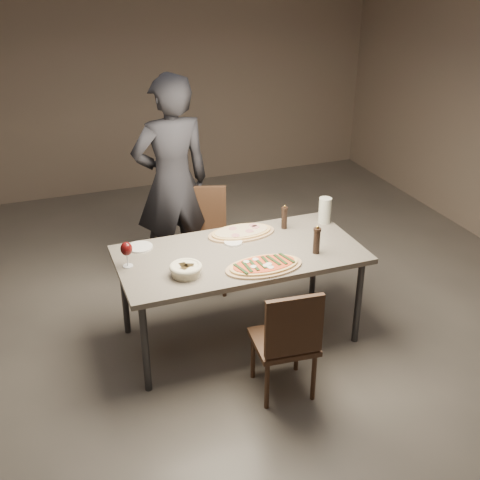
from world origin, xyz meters
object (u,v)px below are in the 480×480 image
object	(u,v)px
ham_pizza	(241,232)
carafe	(325,210)
chair_far	(204,232)
zucchini_pizza	(264,266)
dining_table	(240,259)
chair_near	(288,338)
pepper_mill_left	(284,217)
bread_basket	(186,269)
diner	(172,183)

from	to	relation	value
ham_pizza	carafe	distance (m)	0.72
chair_far	carafe	bearing A→B (deg)	159.78
ham_pizza	chair_far	bearing A→B (deg)	103.99
zucchini_pizza	carafe	bearing A→B (deg)	59.23
dining_table	zucchini_pizza	world-z (taller)	zucchini_pizza
carafe	zucchini_pizza	bearing A→B (deg)	-144.69
chair_near	pepper_mill_left	bearing A→B (deg)	72.88
bread_basket	diner	xyz separation A→B (m)	(0.24, 1.26, 0.14)
carafe	chair_far	bearing A→B (deg)	141.64
dining_table	pepper_mill_left	bearing A→B (deg)	29.09
dining_table	chair_far	bearing A→B (deg)	90.00
chair_near	chair_far	distance (m)	1.67
diner	chair_far	bearing A→B (deg)	140.69
chair_far	chair_near	bearing A→B (deg)	109.88
zucchini_pizza	pepper_mill_left	world-z (taller)	pepper_mill_left
zucchini_pizza	ham_pizza	xyz separation A→B (m)	(0.04, 0.56, -0.00)
zucchini_pizza	ham_pizza	size ratio (longest dim) A/B	1.05
pepper_mill_left	carafe	world-z (taller)	carafe
carafe	bread_basket	bearing A→B (deg)	-161.04
chair_far	diner	world-z (taller)	diner
zucchini_pizza	ham_pizza	distance (m)	0.56
zucchini_pizza	chair_far	bearing A→B (deg)	117.46
bread_basket	chair_far	xyz separation A→B (m)	(0.47, 1.10, -0.30)
zucchini_pizza	chair_far	xyz separation A→B (m)	(-0.07, 1.19, -0.27)
carafe	pepper_mill_left	bearing A→B (deg)	178.58
chair_near	diner	world-z (taller)	diner
dining_table	bread_basket	bearing A→B (deg)	-157.85
chair_far	diner	size ratio (longest dim) A/B	0.47
dining_table	chair_near	world-z (taller)	chair_near
diner	chair_near	bearing A→B (deg)	93.66
dining_table	chair_far	xyz separation A→B (m)	(0.00, 0.91, -0.19)
bread_basket	ham_pizza	bearing A→B (deg)	38.82
bread_basket	carafe	world-z (taller)	carafe
zucchini_pizza	bread_basket	world-z (taller)	bread_basket
ham_pizza	carafe	size ratio (longest dim) A/B	2.55
zucchini_pizza	chair_far	distance (m)	1.22
carafe	diner	bearing A→B (deg)	142.44
pepper_mill_left	carafe	xyz separation A→B (m)	(0.35, -0.01, 0.01)
pepper_mill_left	carafe	distance (m)	0.36
ham_pizza	pepper_mill_left	world-z (taller)	pepper_mill_left
dining_table	zucchini_pizza	xyz separation A→B (m)	(0.07, -0.28, 0.07)
ham_pizza	bread_basket	xyz separation A→B (m)	(-0.58, -0.47, 0.03)
zucchini_pizza	chair_near	xyz separation A→B (m)	(-0.02, -0.48, -0.29)
ham_pizza	zucchini_pizza	bearing A→B (deg)	-90.95
diner	ham_pizza	bearing A→B (deg)	108.59
dining_table	chair_far	size ratio (longest dim) A/B	2.02
pepper_mill_left	chair_far	bearing A→B (deg)	126.24
chair_near	diner	bearing A→B (deg)	103.98
zucchini_pizza	bread_basket	xyz separation A→B (m)	(-0.54, 0.09, 0.03)
pepper_mill_left	diner	size ratio (longest dim) A/B	0.11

